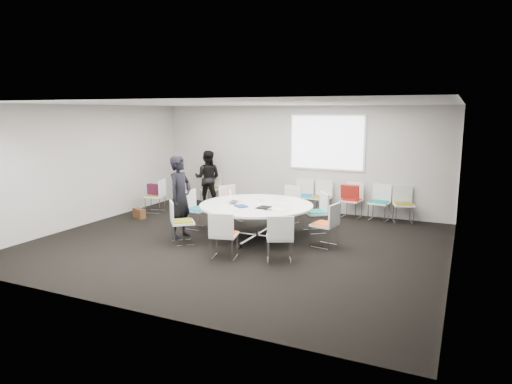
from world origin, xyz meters
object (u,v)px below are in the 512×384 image
at_px(chair_back_c, 351,207).
at_px(laptop, 236,202).
at_px(conference_table, 256,212).
at_px(chair_back_b, 321,204).
at_px(chair_ring_g, 224,244).
at_px(maroon_bag, 155,189).
at_px(chair_ring_d, 232,211).
at_px(chair_person_back, 211,195).
at_px(chair_ring_e, 197,217).
at_px(chair_back_a, 304,203).
at_px(chair_back_e, 403,211).
at_px(chair_spare_left, 156,202).
at_px(person_back, 208,178).
at_px(chair_back_d, 379,209).
at_px(person_main, 180,197).
at_px(cup, 261,200).
at_px(chair_ring_a, 325,233).
at_px(chair_ring_b, 315,220).
at_px(chair_ring_f, 182,230).
at_px(chair_ring_h, 280,247).
at_px(chair_ring_c, 288,212).
at_px(brown_bag, 139,213).

distance_m(chair_back_c, laptop, 3.36).
distance_m(conference_table, chair_back_b, 2.80).
height_order(chair_ring_g, maroon_bag, chair_ring_g).
relative_size(chair_ring_d, chair_person_back, 1.00).
bearing_deg(chair_ring_e, conference_table, 88.39).
bearing_deg(chair_back_a, chair_ring_g, 76.59).
distance_m(chair_back_e, chair_spare_left, 6.30).
height_order(chair_back_b, chair_person_back, same).
height_order(chair_back_a, person_back, person_back).
height_order(chair_ring_g, chair_back_d, same).
distance_m(chair_person_back, person_main, 3.60).
distance_m(chair_back_e, maroon_bag, 6.33).
relative_size(chair_back_c, chair_person_back, 1.00).
distance_m(conference_table, person_back, 3.72).
relative_size(laptop, cup, 4.00).
distance_m(chair_ring_d, chair_ring_e, 0.98).
relative_size(person_main, laptop, 4.83).
relative_size(chair_ring_a, person_main, 0.51).
distance_m(chair_back_a, chair_spare_left, 3.92).
distance_m(chair_ring_d, chair_back_e, 4.13).
relative_size(chair_ring_b, chair_ring_f, 1.00).
height_order(chair_ring_h, chair_back_e, same).
relative_size(chair_ring_h, chair_back_e, 1.00).
bearing_deg(person_main, chair_back_b, -29.77).
distance_m(chair_ring_f, chair_spare_left, 3.12).
bearing_deg(maroon_bag, chair_ring_f, -43.03).
distance_m(chair_ring_b, person_main, 3.00).
height_order(chair_ring_e, chair_ring_g, same).
bearing_deg(chair_back_d, maroon_bag, 22.17).
distance_m(chair_back_e, person_main, 5.33).
height_order(chair_back_d, chair_back_e, same).
xyz_separation_m(chair_ring_c, chair_back_d, (1.93, 1.17, 0.00)).
xyz_separation_m(chair_ring_g, chair_back_d, (2.03, 4.19, 0.00)).
bearing_deg(chair_back_a, cup, 74.50).
bearing_deg(maroon_bag, chair_back_a, 23.78).
bearing_deg(conference_table, chair_back_e, 45.80).
xyz_separation_m(chair_ring_h, laptop, (-1.48, 1.18, 0.47)).
height_order(chair_back_d, chair_spare_left, same).
bearing_deg(chair_ring_h, chair_spare_left, 126.59).
relative_size(chair_back_e, laptop, 2.44).
relative_size(chair_back_e, brown_bag, 2.44).
relative_size(chair_ring_f, maroon_bag, 2.20).
bearing_deg(chair_ring_g, conference_table, 77.82).
height_order(chair_ring_d, maroon_bag, chair_ring_d).
relative_size(chair_ring_c, cup, 9.78).
distance_m(chair_ring_h, chair_spare_left, 5.08).
height_order(chair_ring_a, chair_ring_b, same).
bearing_deg(chair_ring_d, chair_spare_left, -62.54).
height_order(chair_ring_g, laptop, chair_ring_g).
xyz_separation_m(chair_ring_d, chair_back_a, (1.26, 1.69, 0.00)).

